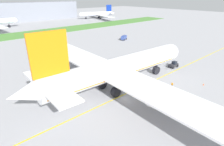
{
  "coord_description": "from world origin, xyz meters",
  "views": [
    {
      "loc": [
        -31.29,
        -29.58,
        25.6
      ],
      "look_at": [
        2.7,
        8.42,
        4.11
      ],
      "focal_mm": 30.05,
      "sensor_mm": 36.0,
      "label": 1
    }
  ],
  "objects_px": {
    "ground_crew_wingwalker_port": "(172,84)",
    "parked_airliner_far_outer": "(98,14)",
    "traffic_cone_port_wing": "(204,84)",
    "pushback_tug": "(174,65)",
    "service_truck_baggage_loader": "(124,38)",
    "airliner_foreground": "(117,69)"
  },
  "relations": [
    {
      "from": "airliner_foreground",
      "to": "service_truck_baggage_loader",
      "type": "xyz_separation_m",
      "value": [
        47.05,
        43.8,
        -5.01
      ]
    },
    {
      "from": "airliner_foreground",
      "to": "traffic_cone_port_wing",
      "type": "xyz_separation_m",
      "value": [
        21.62,
        -15.82,
        -6.14
      ]
    },
    {
      "from": "traffic_cone_port_wing",
      "to": "parked_airliner_far_outer",
      "type": "height_order",
      "value": "parked_airliner_far_outer"
    },
    {
      "from": "ground_crew_wingwalker_port",
      "to": "parked_airliner_far_outer",
      "type": "height_order",
      "value": "parked_airliner_far_outer"
    },
    {
      "from": "pushback_tug",
      "to": "traffic_cone_port_wing",
      "type": "height_order",
      "value": "pushback_tug"
    },
    {
      "from": "pushback_tug",
      "to": "parked_airliner_far_outer",
      "type": "height_order",
      "value": "parked_airliner_far_outer"
    },
    {
      "from": "traffic_cone_port_wing",
      "to": "parked_airliner_far_outer",
      "type": "relative_size",
      "value": 0.01
    },
    {
      "from": "airliner_foreground",
      "to": "traffic_cone_port_wing",
      "type": "height_order",
      "value": "airliner_foreground"
    },
    {
      "from": "ground_crew_wingwalker_port",
      "to": "traffic_cone_port_wing",
      "type": "bearing_deg",
      "value": -33.87
    },
    {
      "from": "parked_airliner_far_outer",
      "to": "ground_crew_wingwalker_port",
      "type": "bearing_deg",
      "value": -120.54
    },
    {
      "from": "pushback_tug",
      "to": "traffic_cone_port_wing",
      "type": "xyz_separation_m",
      "value": [
        -6.8,
        -14.52,
        -0.7
      ]
    },
    {
      "from": "ground_crew_wingwalker_port",
      "to": "parked_airliner_far_outer",
      "type": "relative_size",
      "value": 0.02
    },
    {
      "from": "traffic_cone_port_wing",
      "to": "pushback_tug",
      "type": "bearing_deg",
      "value": 64.91
    },
    {
      "from": "ground_crew_wingwalker_port",
      "to": "parked_airliner_far_outer",
      "type": "distance_m",
      "value": 174.57
    },
    {
      "from": "pushback_tug",
      "to": "traffic_cone_port_wing",
      "type": "distance_m",
      "value": 16.04
    },
    {
      "from": "traffic_cone_port_wing",
      "to": "service_truck_baggage_loader",
      "type": "xyz_separation_m",
      "value": [
        25.42,
        59.62,
        1.14
      ]
    },
    {
      "from": "service_truck_baggage_loader",
      "to": "parked_airliner_far_outer",
      "type": "relative_size",
      "value": 0.08
    },
    {
      "from": "airliner_foreground",
      "to": "pushback_tug",
      "type": "relative_size",
      "value": 15.15
    },
    {
      "from": "pushback_tug",
      "to": "service_truck_baggage_loader",
      "type": "relative_size",
      "value": 1.09
    },
    {
      "from": "ground_crew_wingwalker_port",
      "to": "service_truck_baggage_loader",
      "type": "relative_size",
      "value": 0.3
    },
    {
      "from": "pushback_tug",
      "to": "service_truck_baggage_loader",
      "type": "height_order",
      "value": "service_truck_baggage_loader"
    },
    {
      "from": "parked_airliner_far_outer",
      "to": "airliner_foreground",
      "type": "bearing_deg",
      "value": -126.0
    }
  ]
}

